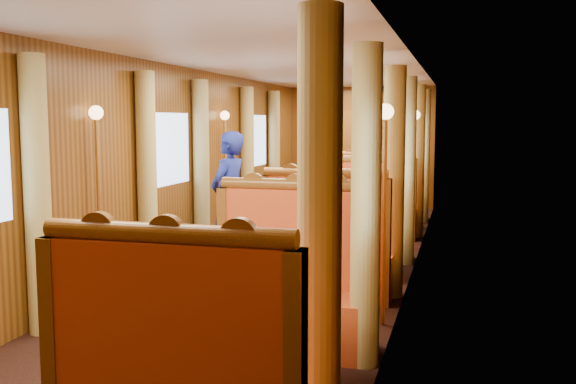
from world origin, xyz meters
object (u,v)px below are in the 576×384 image
at_px(table_mid, 345,243).
at_px(table_far, 382,205).
at_px(rose_vase_mid, 347,196).
at_px(passenger, 356,204).
at_px(teapot_back, 233,275).
at_px(banquette_mid_fwd, 328,257).
at_px(banquette_mid_aft, 359,226).
at_px(teapot_left, 220,277).
at_px(banquette_near_aft, 290,295).
at_px(teapot_right, 247,281).
at_px(table_near, 250,343).
at_px(steward, 229,198).
at_px(fruit_plate, 288,292).
at_px(tea_tray, 232,287).
at_px(rose_vase_far, 383,173).
at_px(banquette_far_aft, 388,196).
at_px(banquette_far_fwd, 374,211).

height_order(table_mid, table_far, same).
relative_size(rose_vase_mid, passenger, 0.47).
relative_size(table_far, teapot_back, 7.30).
relative_size(banquette_mid_fwd, rose_vase_mid, 3.72).
height_order(banquette_mid_aft, teapot_left, banquette_mid_aft).
xyz_separation_m(banquette_near_aft, teapot_right, (0.02, -1.11, 0.38)).
bearing_deg(table_near, steward, 112.30).
bearing_deg(steward, passenger, 122.14).
xyz_separation_m(table_mid, fruit_plate, (0.30, -3.65, 0.39)).
height_order(table_mid, tea_tray, tea_tray).
relative_size(banquette_near_aft, teapot_right, 9.46).
relative_size(teapot_left, steward, 0.10).
bearing_deg(passenger, teapot_back, -91.64).
relative_size(banquette_mid_aft, fruit_plate, 6.25).
relative_size(teapot_back, rose_vase_far, 0.40).
relative_size(steward, passenger, 2.20).
distance_m(banquette_far_aft, teapot_back, 7.99).
bearing_deg(teapot_right, tea_tray, 171.89).
distance_m(banquette_far_aft, fruit_plate, 8.18).
bearing_deg(teapot_left, banquette_mid_aft, 83.29).
bearing_deg(steward, banquette_far_fwd, 158.29).
relative_size(banquette_near_aft, banquette_far_aft, 1.00).
bearing_deg(teapot_left, banquette_mid_fwd, 81.65).
bearing_deg(table_far, banquette_far_fwd, -90.00).
xyz_separation_m(banquette_near_aft, rose_vase_mid, (0.01, 2.52, 0.50)).
relative_size(table_mid, passenger, 1.38).
bearing_deg(table_far, banquette_far_aft, 90.00).
relative_size(banquette_mid_aft, rose_vase_far, 3.72).
distance_m(banquette_mid_fwd, teapot_left, 2.60).
bearing_deg(banquette_far_aft, steward, -109.28).
distance_m(table_near, rose_vase_mid, 3.58).
bearing_deg(banquette_far_fwd, banquette_mid_aft, -90.00).
bearing_deg(banquette_mid_aft, teapot_back, -91.54).
xyz_separation_m(table_near, banquette_mid_fwd, (0.00, 2.49, 0.05)).
relative_size(fruit_plate, steward, 0.13).
relative_size(banquette_mid_aft, banquette_far_aft, 1.00).
relative_size(table_mid, banquette_mid_aft, 0.78).
height_order(tea_tray, passenger, passenger).
relative_size(banquette_mid_fwd, teapot_left, 7.68).
relative_size(teapot_right, teapot_back, 0.98).
height_order(banquette_near_aft, tea_tray, banquette_near_aft).
bearing_deg(banquette_mid_aft, passenger, -90.00).
bearing_deg(tea_tray, banquette_mid_fwd, 88.05).
xyz_separation_m(banquette_mid_fwd, teapot_back, (-0.12, -2.45, 0.38)).
xyz_separation_m(tea_tray, teapot_left, (-0.08, -0.00, 0.06)).
bearing_deg(rose_vase_far, table_far, -118.58).
relative_size(table_near, teapot_right, 7.42).
relative_size(teapot_left, fruit_plate, 0.81).
height_order(teapot_right, rose_vase_far, rose_vase_far).
bearing_deg(rose_vase_far, banquette_mid_fwd, -90.15).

